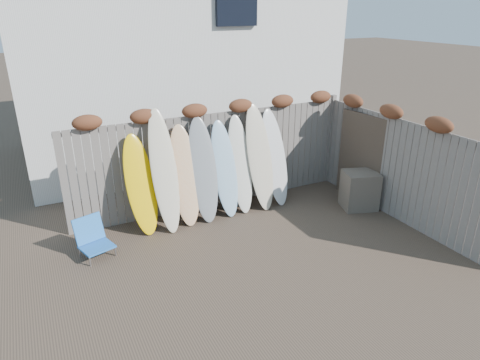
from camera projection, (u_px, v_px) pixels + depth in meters
name	position (u px, v px, depth m)	size (l,w,h in m)	color
ground	(272.00, 258.00, 7.29)	(80.00, 80.00, 0.00)	#493A2D
back_fence	(217.00, 152.00, 8.84)	(6.05, 0.28, 2.24)	slate
right_fence	(399.00, 163.00, 8.31)	(0.28, 4.40, 2.24)	slate
house	(169.00, 36.00, 11.65)	(8.50, 5.50, 6.33)	silver
beach_chair	(93.00, 238.00, 7.30)	(0.64, 0.66, 0.67)	blue
wooden_crate	(360.00, 190.00, 8.96)	(0.68, 0.57, 0.80)	#493E37
lattice_panel	(362.00, 158.00, 9.19)	(0.05, 1.27, 1.90)	#3C3324
surfboard_0	(141.00, 185.00, 7.88)	(0.55, 0.07, 1.92)	yellow
surfboard_1	(164.00, 171.00, 7.94)	(0.49, 0.07, 2.36)	beige
surfboard_2	(185.00, 176.00, 8.22)	(0.54, 0.07, 1.99)	tan
surfboard_3	(203.00, 170.00, 8.35)	(0.54, 0.07, 2.10)	gray
surfboard_4	(225.00, 169.00, 8.57)	(0.50, 0.07, 1.97)	#8FB5D1
surfboard_5	(240.00, 164.00, 8.74)	(0.47, 0.07, 2.03)	silver
surfboard_6	(260.00, 158.00, 8.84)	(0.55, 0.07, 2.23)	beige
surfboard_7	(275.00, 158.00, 9.06)	(0.54, 0.07, 2.08)	silver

